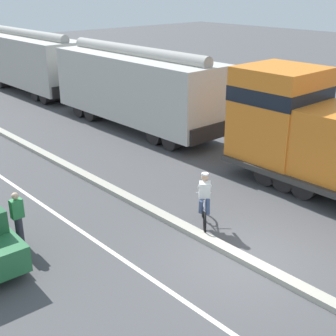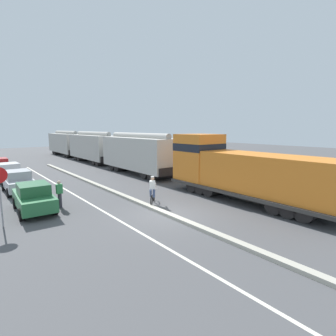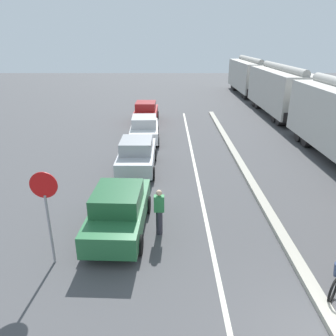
{
  "view_description": "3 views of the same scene",
  "coord_description": "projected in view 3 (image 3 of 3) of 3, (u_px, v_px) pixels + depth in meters",
  "views": [
    {
      "loc": [
        -8.79,
        -6.66,
        7.02
      ],
      "look_at": [
        0.61,
        3.77,
        1.45
      ],
      "focal_mm": 50.0,
      "sensor_mm": 36.0,
      "label": 1
    },
    {
      "loc": [
        -8.35,
        -10.77,
        4.66
      ],
      "look_at": [
        2.65,
        3.15,
        1.94
      ],
      "focal_mm": 28.0,
      "sensor_mm": 36.0,
      "label": 2
    },
    {
      "loc": [
        -3.79,
        -4.63,
        6.18
      ],
      "look_at": [
        -3.75,
        7.74,
        1.26
      ],
      "focal_mm": 35.0,
      "sensor_mm": 36.0,
      "label": 3
    }
  ],
  "objects": [
    {
      "name": "hopper_car_trailing",
      "position": [
        247.0,
        76.0,
        38.39
      ],
      "size": [
        2.9,
        10.6,
        4.18
      ],
      "color": "#B2AFA7",
      "rests_on": "ground"
    },
    {
      "name": "parked_car_silver",
      "position": [
        136.0,
        154.0,
        16.22
      ],
      "size": [
        1.85,
        4.21,
        1.62
      ],
      "color": "#B7BABF",
      "rests_on": "ground"
    },
    {
      "name": "stop_sign",
      "position": [
        45.0,
        201.0,
        8.96
      ],
      "size": [
        0.76,
        0.08,
        2.88
      ],
      "color": "gray",
      "rests_on": "ground"
    },
    {
      "name": "pedestrian_by_cars",
      "position": [
        158.0,
        211.0,
        10.83
      ],
      "size": [
        0.34,
        0.22,
        1.62
      ],
      "color": "#33333D",
      "rests_on": "ground"
    },
    {
      "name": "median_curb",
      "position": [
        269.0,
        215.0,
        12.14
      ],
      "size": [
        0.36,
        36.0,
        0.16
      ],
      "primitive_type": "cube",
      "color": "#B2AD9E",
      "rests_on": "ground"
    },
    {
      "name": "hopper_car_middle",
      "position": [
        279.0,
        90.0,
        27.6
      ],
      "size": [
        2.9,
        10.6,
        4.18
      ],
      "color": "#B3B1A9",
      "rests_on": "ground"
    },
    {
      "name": "parked_car_white",
      "position": [
        143.0,
        129.0,
        20.83
      ],
      "size": [
        1.97,
        4.27,
        1.62
      ],
      "color": "silver",
      "rests_on": "ground"
    },
    {
      "name": "parked_car_red",
      "position": [
        145.0,
        112.0,
        25.53
      ],
      "size": [
        1.87,
        4.22,
        1.62
      ],
      "color": "red",
      "rests_on": "ground"
    },
    {
      "name": "lane_stripe",
      "position": [
        204.0,
        217.0,
        12.16
      ],
      "size": [
        0.14,
        36.0,
        0.01
      ],
      "primitive_type": "cube",
      "color": "silver",
      "rests_on": "ground"
    },
    {
      "name": "parked_car_green",
      "position": [
        118.0,
        210.0,
        10.98
      ],
      "size": [
        1.96,
        4.26,
        1.62
      ],
      "color": "#286B3D",
      "rests_on": "ground"
    }
  ]
}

